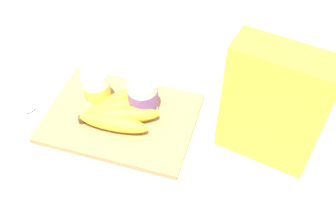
{
  "coord_description": "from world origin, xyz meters",
  "views": [
    {
      "loc": [
        0.28,
        -0.56,
        0.72
      ],
      "look_at": [
        0.11,
        0.0,
        0.07
      ],
      "focal_mm": 43.24,
      "sensor_mm": 36.0,
      "label": 1
    }
  ],
  "objects_px": {
    "cutting_board": "(121,118)",
    "cereal_box": "(273,107)",
    "yogurt_cup_front": "(96,88)",
    "banana_bunch": "(115,113)",
    "spoon": "(16,113)",
    "yogurt_cup_back": "(143,96)"
  },
  "relations": [
    {
      "from": "cutting_board",
      "to": "cereal_box",
      "type": "relative_size",
      "value": 1.25
    },
    {
      "from": "cutting_board",
      "to": "yogurt_cup_front",
      "type": "xyz_separation_m",
      "value": [
        -0.07,
        0.03,
        0.05
      ]
    },
    {
      "from": "cutting_board",
      "to": "yogurt_cup_front",
      "type": "relative_size",
      "value": 3.61
    },
    {
      "from": "cutting_board",
      "to": "cereal_box",
      "type": "distance_m",
      "value": 0.35
    },
    {
      "from": "cereal_box",
      "to": "banana_bunch",
      "type": "distance_m",
      "value": 0.35
    },
    {
      "from": "cereal_box",
      "to": "spoon",
      "type": "xyz_separation_m",
      "value": [
        -0.57,
        -0.07,
        -0.13
      ]
    },
    {
      "from": "yogurt_cup_front",
      "to": "spoon",
      "type": "height_order",
      "value": "yogurt_cup_front"
    },
    {
      "from": "cutting_board",
      "to": "yogurt_cup_back",
      "type": "relative_size",
      "value": 3.83
    },
    {
      "from": "yogurt_cup_back",
      "to": "cutting_board",
      "type": "bearing_deg",
      "value": -141.1
    },
    {
      "from": "banana_bunch",
      "to": "yogurt_cup_back",
      "type": "bearing_deg",
      "value": 41.73
    },
    {
      "from": "yogurt_cup_back",
      "to": "spoon",
      "type": "bearing_deg",
      "value": -162.36
    },
    {
      "from": "yogurt_cup_front",
      "to": "banana_bunch",
      "type": "distance_m",
      "value": 0.07
    },
    {
      "from": "yogurt_cup_back",
      "to": "spoon",
      "type": "distance_m",
      "value": 0.3
    },
    {
      "from": "cereal_box",
      "to": "spoon",
      "type": "height_order",
      "value": "cereal_box"
    },
    {
      "from": "yogurt_cup_front",
      "to": "yogurt_cup_back",
      "type": "relative_size",
      "value": 1.06
    },
    {
      "from": "cereal_box",
      "to": "yogurt_cup_back",
      "type": "height_order",
      "value": "cereal_box"
    },
    {
      "from": "cereal_box",
      "to": "yogurt_cup_back",
      "type": "xyz_separation_m",
      "value": [
        -0.28,
        0.02,
        -0.08
      ]
    },
    {
      "from": "cutting_board",
      "to": "yogurt_cup_back",
      "type": "height_order",
      "value": "yogurt_cup_back"
    },
    {
      "from": "cereal_box",
      "to": "yogurt_cup_front",
      "type": "xyz_separation_m",
      "value": [
        -0.39,
        0.01,
        -0.07
      ]
    },
    {
      "from": "cutting_board",
      "to": "yogurt_cup_back",
      "type": "distance_m",
      "value": 0.08
    },
    {
      "from": "yogurt_cup_front",
      "to": "banana_bunch",
      "type": "xyz_separation_m",
      "value": [
        0.06,
        -0.04,
        -0.03
      ]
    },
    {
      "from": "cutting_board",
      "to": "spoon",
      "type": "distance_m",
      "value": 0.25
    }
  ]
}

